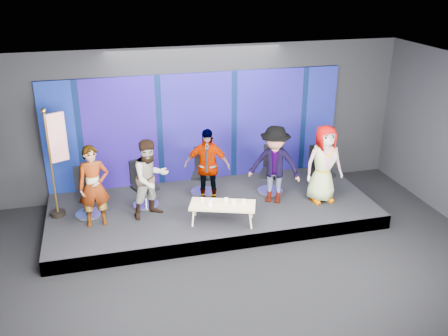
% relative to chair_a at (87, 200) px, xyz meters
% --- Properties ---
extents(ground, '(10.00, 10.00, 0.00)m').
position_rel_chair_a_xyz_m(ground, '(2.62, -2.67, -0.64)').
color(ground, black).
rests_on(ground, ground).
extents(room_walls, '(10.02, 8.02, 3.51)m').
position_rel_chair_a_xyz_m(room_walls, '(2.62, -2.67, 1.79)').
color(room_walls, black).
rests_on(room_walls, ground).
extents(riser, '(7.00, 3.00, 0.30)m').
position_rel_chair_a_xyz_m(riser, '(2.62, -0.17, -0.49)').
color(riser, black).
rests_on(riser, ground).
extents(backdrop, '(7.00, 0.08, 2.60)m').
position_rel_chair_a_xyz_m(backdrop, '(2.62, 1.28, 0.96)').
color(backdrop, navy).
rests_on(backdrop, riser).
extents(chair_a, '(0.61, 0.61, 1.04)m').
position_rel_chair_a_xyz_m(chair_a, '(0.00, 0.00, 0.00)').
color(chair_a, silver).
rests_on(chair_a, riser).
extents(panelist_a, '(0.63, 0.43, 1.68)m').
position_rel_chair_a_xyz_m(panelist_a, '(0.17, -0.47, 0.50)').
color(panelist_a, black).
rests_on(panelist_a, riser).
extents(chair_b, '(0.76, 0.76, 1.03)m').
position_rel_chair_a_xyz_m(chair_b, '(1.19, 0.14, -0.00)').
color(chair_b, silver).
rests_on(chair_b, riser).
extents(panelist_b, '(0.99, 0.89, 1.67)m').
position_rel_chair_a_xyz_m(panelist_b, '(1.30, -0.36, 0.49)').
color(panelist_b, black).
rests_on(panelist_b, riser).
extents(chair_c, '(0.75, 0.75, 1.04)m').
position_rel_chair_a_xyz_m(chair_c, '(2.57, 0.46, 0.00)').
color(chair_c, silver).
rests_on(chair_c, riser).
extents(panelist_c, '(1.07, 0.72, 1.69)m').
position_rel_chair_a_xyz_m(panelist_c, '(2.55, -0.04, 0.51)').
color(panelist_c, black).
rests_on(panelist_c, riser).
extents(chair_d, '(0.83, 0.83, 1.08)m').
position_rel_chair_a_xyz_m(chair_d, '(4.08, 0.11, 0.01)').
color(chair_d, silver).
rests_on(chair_d, riser).
extents(panelist_d, '(1.30, 1.12, 1.74)m').
position_rel_chair_a_xyz_m(panelist_d, '(3.97, -0.38, 0.53)').
color(panelist_d, black).
rests_on(panelist_d, riser).
extents(chair_e, '(0.62, 0.62, 1.07)m').
position_rel_chair_a_xyz_m(chair_e, '(5.19, -0.12, 0.01)').
color(chair_e, silver).
rests_on(chair_e, riser).
extents(panelist_e, '(0.87, 0.58, 1.74)m').
position_rel_chair_a_xyz_m(panelist_e, '(5.02, -0.60, 0.53)').
color(panelist_e, black).
rests_on(panelist_e, riser).
extents(coffee_table, '(1.42, 0.97, 0.40)m').
position_rel_chair_a_xyz_m(coffee_table, '(2.64, -1.03, 0.03)').
color(coffee_table, tan).
rests_on(coffee_table, riser).
extents(mug_a, '(0.08, 0.08, 0.09)m').
position_rel_chair_a_xyz_m(mug_a, '(2.27, -0.82, 0.11)').
color(mug_a, white).
rests_on(mug_a, coffee_table).
extents(mug_b, '(0.09, 0.09, 0.11)m').
position_rel_chair_a_xyz_m(mug_b, '(2.39, -1.02, 0.12)').
color(mug_b, white).
rests_on(mug_b, coffee_table).
extents(mug_c, '(0.08, 0.08, 0.10)m').
position_rel_chair_a_xyz_m(mug_c, '(2.74, -0.96, 0.11)').
color(mug_c, white).
rests_on(mug_c, coffee_table).
extents(mug_d, '(0.09, 0.09, 0.10)m').
position_rel_chair_a_xyz_m(mug_d, '(2.85, -1.11, 0.11)').
color(mug_d, white).
rests_on(mug_d, coffee_table).
extents(mug_e, '(0.07, 0.07, 0.09)m').
position_rel_chair_a_xyz_m(mug_e, '(3.07, -1.10, 0.11)').
color(mug_e, white).
rests_on(mug_e, coffee_table).
extents(flag_stand, '(0.51, 0.33, 2.32)m').
position_rel_chair_a_xyz_m(flag_stand, '(-0.52, 0.16, 0.89)').
color(flag_stand, black).
rests_on(flag_stand, riser).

